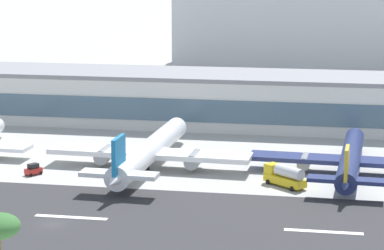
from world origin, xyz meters
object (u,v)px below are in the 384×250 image
airliner_gold_tail_gate_2 (350,160)px  service_fuel_truck_0 (285,176)px  terminal_building (194,98)px  distant_hotel_block (332,9)px  service_baggage_tug_1 (33,170)px  airliner_blue_tail_gate_1 (148,153)px

airliner_gold_tail_gate_2 → service_fuel_truck_0: 15.43m
terminal_building → service_fuel_truck_0: 58.82m
distant_hotel_block → service_baggage_tug_1: size_ratio=32.37×
terminal_building → service_fuel_truck_0: terminal_building is taller
terminal_building → service_fuel_truck_0: (25.89, -52.64, -4.38)m
service_fuel_truck_0 → service_baggage_tug_1: 47.87m
airliner_blue_tail_gate_1 → airliner_gold_tail_gate_2: bearing=-83.8°
airliner_blue_tail_gate_1 → airliner_gold_tail_gate_2: airliner_blue_tail_gate_1 is taller
distant_hotel_block → airliner_blue_tail_gate_1: distant_hotel_block is taller
terminal_building → airliner_gold_tail_gate_2: terminal_building is taller
airliner_blue_tail_gate_1 → terminal_building: bearing=0.8°
terminal_building → service_baggage_tug_1: terminal_building is taller
distant_hotel_block → airliner_blue_tail_gate_1: 165.57m
airliner_gold_tail_gate_2 → service_fuel_truck_0: size_ratio=5.34×
terminal_building → service_fuel_truck_0: bearing=-63.8°
distant_hotel_block → service_baggage_tug_1: bearing=-107.6°
service_baggage_tug_1 → airliner_blue_tail_gate_1: bearing=146.1°
terminal_building → airliner_blue_tail_gate_1: 45.31m
service_baggage_tug_1 → airliner_gold_tail_gate_2: bearing=135.1°
terminal_building → service_baggage_tug_1: size_ratio=56.09×
terminal_building → distant_hotel_block: bearing=74.7°
airliner_gold_tail_gate_2 → service_baggage_tug_1: airliner_gold_tail_gate_2 is taller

